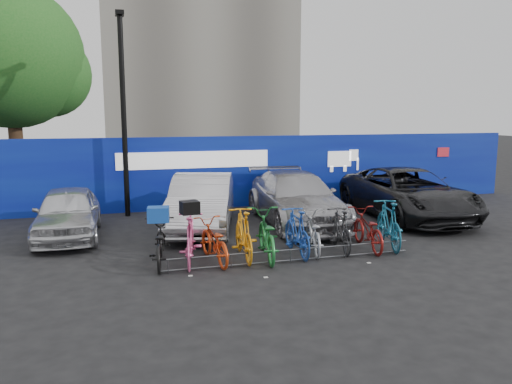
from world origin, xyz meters
name	(u,v)px	position (x,y,z in m)	size (l,w,h in m)	color
ground	(281,255)	(0.00, 0.00, 0.00)	(100.00, 100.00, 0.00)	black
hoarding	(224,172)	(0.01, 6.00, 1.20)	(22.00, 0.18, 2.40)	#091188
tree	(17,60)	(-6.77, 10.06, 5.07)	(5.40, 5.20, 7.80)	#382314
lamppost	(123,109)	(-3.20, 5.40, 3.27)	(0.25, 0.50, 6.11)	black
bike_rack	(291,255)	(0.00, -0.60, 0.16)	(5.60, 0.03, 0.30)	#595B60
car_0	(68,213)	(-4.74, 3.05, 0.65)	(1.53, 3.81, 1.30)	silver
car_1	(202,202)	(-1.28, 3.01, 0.74)	(1.58, 4.52, 1.49)	silver
car_2	(296,198)	(1.47, 3.02, 0.73)	(2.05, 5.04, 1.46)	#A9A8AD
car_3	(407,193)	(5.00, 2.80, 0.75)	(2.50, 5.41, 1.50)	black
bike_0	(159,244)	(-2.71, -0.02, 0.47)	(0.62, 1.78, 0.93)	black
bike_1	(190,239)	(-2.07, -0.12, 0.54)	(0.51, 1.81, 1.09)	#EA5493
bike_2	(214,241)	(-1.57, -0.12, 0.46)	(0.61, 1.75, 0.92)	red
bike_3	(243,234)	(-0.90, -0.05, 0.56)	(0.52, 1.85, 1.11)	#FF9F14
bike_4	(266,235)	(-0.41, -0.14, 0.53)	(0.70, 2.01, 1.05)	#1F7932
bike_5	(297,232)	(0.34, -0.08, 0.53)	(0.50, 1.77, 1.06)	#1A43A7
bike_6	(313,232)	(0.78, 0.06, 0.46)	(0.61, 1.75, 0.92)	#9EA1A5
bike_7	(341,230)	(1.43, -0.03, 0.50)	(0.47, 1.65, 0.99)	#232325
bike_8	(367,229)	(2.09, -0.09, 0.47)	(0.63, 1.80, 0.95)	maroon
bike_9	(389,224)	(2.65, -0.09, 0.57)	(0.53, 1.89, 1.13)	#17607F
cargo_crate	(158,214)	(-2.71, -0.02, 1.09)	(0.44, 0.33, 0.31)	#1446AA
cargo_topcase	(190,207)	(-2.07, -0.12, 1.22)	(0.37, 0.33, 0.27)	black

